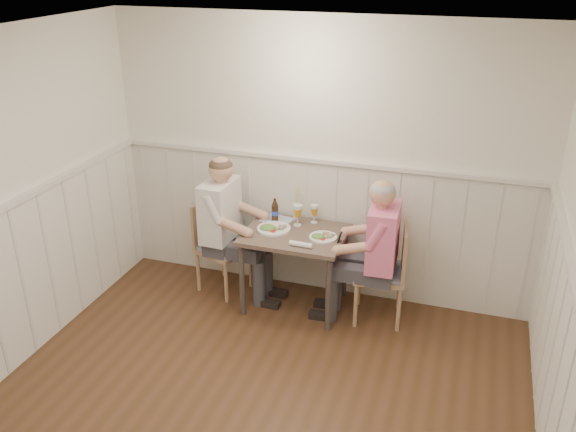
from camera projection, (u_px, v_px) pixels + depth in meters
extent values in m
cube|color=white|center=(322.00, 162.00, 5.55)|extent=(4.00, 0.04, 2.60)
cube|color=white|center=(212.00, 58.00, 3.07)|extent=(4.00, 4.50, 0.02)
cube|color=beige|center=(320.00, 227.00, 5.80)|extent=(3.98, 0.03, 1.30)
cube|color=silver|center=(321.00, 161.00, 5.51)|extent=(3.98, 0.06, 0.04)
cube|color=brown|center=(295.00, 235.00, 5.46)|extent=(0.90, 0.70, 0.04)
cylinder|color=#3F3833|center=(242.00, 280.00, 5.47)|extent=(0.05, 0.05, 0.71)
cylinder|color=#3F3833|center=(265.00, 251.00, 5.99)|extent=(0.05, 0.05, 0.71)
cylinder|color=#3F3833|center=(329.00, 295.00, 5.24)|extent=(0.05, 0.05, 0.71)
cylinder|color=#3F3833|center=(345.00, 263.00, 5.76)|extent=(0.05, 0.05, 0.71)
cube|color=tan|center=(380.00, 274.00, 5.39)|extent=(0.49, 0.49, 0.04)
cube|color=#5673A5|center=(380.00, 270.00, 5.37)|extent=(0.44, 0.44, 0.03)
cube|color=tan|center=(404.00, 251.00, 5.25)|extent=(0.09, 0.44, 0.46)
cylinder|color=tan|center=(399.00, 310.00, 5.28)|extent=(0.04, 0.04, 0.43)
cylinder|color=tan|center=(356.00, 306.00, 5.34)|extent=(0.04, 0.04, 0.43)
cylinder|color=tan|center=(399.00, 288.00, 5.62)|extent=(0.04, 0.04, 0.43)
cylinder|color=tan|center=(359.00, 284.00, 5.68)|extent=(0.04, 0.04, 0.43)
cube|color=tan|center=(224.00, 249.00, 5.86)|extent=(0.53, 0.53, 0.04)
cube|color=#5673A5|center=(223.00, 246.00, 5.84)|extent=(0.48, 0.48, 0.03)
cube|color=tan|center=(208.00, 222.00, 5.86)|extent=(0.16, 0.41, 0.44)
cylinder|color=tan|center=(223.00, 258.00, 6.18)|extent=(0.04, 0.04, 0.41)
cylinder|color=tan|center=(251.00, 268.00, 5.98)|extent=(0.04, 0.04, 0.41)
cylinder|color=tan|center=(198.00, 272.00, 5.91)|extent=(0.04, 0.04, 0.41)
cylinder|color=tan|center=(226.00, 283.00, 5.72)|extent=(0.04, 0.04, 0.41)
cube|color=#3F3F47|center=(377.00, 299.00, 5.42)|extent=(0.46, 0.42, 0.45)
cube|color=#3F3F47|center=(356.00, 268.00, 5.35)|extent=(0.44, 0.38, 0.13)
cube|color=pink|center=(381.00, 237.00, 5.17)|extent=(0.26, 0.45, 0.55)
sphere|color=tan|center=(384.00, 194.00, 5.01)|extent=(0.22, 0.22, 0.22)
sphere|color=#A5A5A0|center=(384.00, 190.00, 4.99)|extent=(0.21, 0.21, 0.21)
cube|color=black|center=(339.00, 231.00, 5.25)|extent=(0.02, 0.07, 0.13)
cube|color=#3F3F47|center=(225.00, 271.00, 5.88)|extent=(0.47, 0.43, 0.46)
cube|color=#3F3F47|center=(243.00, 247.00, 5.70)|extent=(0.45, 0.39, 0.13)
cube|color=white|center=(222.00, 210.00, 5.62)|extent=(0.26, 0.46, 0.56)
sphere|color=tan|center=(220.00, 169.00, 5.46)|extent=(0.23, 0.23, 0.23)
sphere|color=#4C3828|center=(220.00, 166.00, 5.44)|extent=(0.22, 0.22, 0.22)
cylinder|color=white|center=(323.00, 237.00, 5.35)|extent=(0.25, 0.25, 0.02)
ellipsoid|color=#3F722D|center=(318.00, 235.00, 5.33)|extent=(0.12, 0.10, 0.05)
sphere|color=tan|center=(330.00, 235.00, 5.34)|extent=(0.03, 0.03, 0.03)
cube|color=#926357|center=(327.00, 233.00, 5.39)|extent=(0.07, 0.05, 0.01)
cylinder|color=white|center=(332.00, 233.00, 5.37)|extent=(0.05, 0.05, 0.03)
cylinder|color=white|center=(274.00, 229.00, 5.51)|extent=(0.31, 0.31, 0.02)
ellipsoid|color=#3F722D|center=(268.00, 226.00, 5.47)|extent=(0.15, 0.12, 0.06)
sphere|color=tan|center=(281.00, 226.00, 5.49)|extent=(0.04, 0.04, 0.04)
cylinder|color=silver|center=(314.00, 222.00, 5.65)|extent=(0.06, 0.06, 0.01)
cylinder|color=silver|center=(314.00, 218.00, 5.63)|extent=(0.01, 0.01, 0.08)
cone|color=gold|center=(314.00, 211.00, 5.61)|extent=(0.07, 0.07, 0.07)
cylinder|color=silver|center=(314.00, 207.00, 5.59)|extent=(0.07, 0.07, 0.03)
cylinder|color=silver|center=(298.00, 225.00, 5.59)|extent=(0.07, 0.07, 0.01)
cylinder|color=silver|center=(298.00, 220.00, 5.57)|extent=(0.01, 0.01, 0.09)
cone|color=gold|center=(298.00, 212.00, 5.54)|extent=(0.08, 0.08, 0.08)
cylinder|color=silver|center=(298.00, 207.00, 5.52)|extent=(0.08, 0.08, 0.03)
cylinder|color=black|center=(275.00, 213.00, 5.65)|extent=(0.06, 0.06, 0.17)
cone|color=black|center=(275.00, 203.00, 5.61)|extent=(0.06, 0.06, 0.04)
cylinder|color=black|center=(275.00, 200.00, 5.59)|extent=(0.03, 0.03, 0.03)
cylinder|color=#2E4CB7|center=(275.00, 213.00, 5.64)|extent=(0.06, 0.06, 0.04)
cylinder|color=white|center=(301.00, 244.00, 5.19)|extent=(0.21, 0.05, 0.04)
cylinder|color=silver|center=(295.00, 215.00, 5.71)|extent=(0.04, 0.04, 0.07)
cylinder|color=#DDCD88|center=(296.00, 203.00, 5.66)|extent=(0.02, 0.02, 0.24)
cone|color=#DDCD88|center=(296.00, 189.00, 5.60)|extent=(0.03, 0.03, 0.08)
cube|color=#5673A5|center=(277.00, 220.00, 5.70)|extent=(0.31, 0.27, 0.01)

